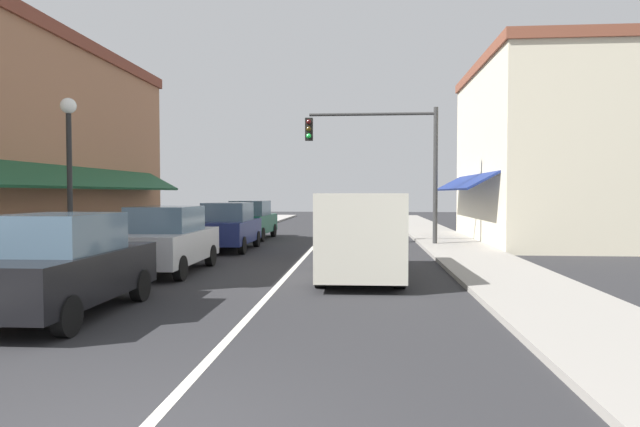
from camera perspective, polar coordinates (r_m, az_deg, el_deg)
The scene contains 12 objects.
ground_plane at distance 22.21m, azimuth -0.52°, elevation -3.34°, with size 80.00×80.00×0.00m, color #28282B.
sidewalk_left at distance 23.35m, azimuth -14.12°, elevation -2.99°, with size 2.60×56.00×0.12m, color #A39E99.
sidewalk_right at distance 22.40m, azimuth 13.65°, elevation -3.20°, with size 2.60×56.00×0.12m, color gray.
lane_center_stripe at distance 22.21m, azimuth -0.52°, elevation -3.34°, with size 0.14×52.00×0.01m, color silver.
storefront_right_block at distance 25.28m, azimuth 22.33°, elevation 5.90°, with size 6.97×10.20×7.69m.
parked_car_nearest_left at distance 10.44m, azimuth -25.18°, elevation -4.91°, with size 1.81×4.11×1.77m.
parked_car_second_left at distance 15.13m, azimuth -15.62°, elevation -2.66°, with size 1.80×4.11×1.77m.
parked_car_third_left at distance 20.56m, azimuth -9.50°, elevation -1.36°, with size 1.81×4.12×1.77m.
parked_car_far_left at distance 25.50m, azimuth -7.21°, elevation -0.67°, with size 1.87×4.15×1.77m.
van_in_lane at distance 13.82m, azimuth 4.10°, elevation -1.92°, with size 2.07×5.21×2.12m.
traffic_signal_mast_arm at distance 22.08m, azimuth 7.17°, elevation 6.46°, with size 5.26×0.50×5.52m.
street_lamp_left_near at distance 13.99m, azimuth -24.64°, elevation 5.34°, with size 0.36×0.36×4.32m.
Camera 1 is at (1.96, -4.03, 2.12)m, focal length 30.76 mm.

